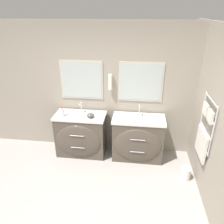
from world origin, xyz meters
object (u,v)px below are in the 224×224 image
object	(u,v)px
vanity_left	(81,135)
waste_bin	(185,173)
toiletry_bottle	(62,112)
amenity_bowl	(90,115)
vanity_right	(138,138)

from	to	relation	value
vanity_left	waste_bin	xyz separation A→B (m)	(2.02, -0.52, -0.33)
toiletry_bottle	amenity_bowl	size ratio (longest dim) A/B	1.35
vanity_right	waste_bin	xyz separation A→B (m)	(0.87, -0.52, -0.33)
vanity_left	amenity_bowl	xyz separation A→B (m)	(0.23, -0.05, 0.48)
vanity_left	waste_bin	world-z (taller)	vanity_left
vanity_left	vanity_right	distance (m)	1.15
toiletry_bottle	vanity_left	bearing A→B (deg)	9.27
vanity_right	amenity_bowl	xyz separation A→B (m)	(-0.92, -0.05, 0.48)
waste_bin	amenity_bowl	bearing A→B (deg)	165.31
toiletry_bottle	waste_bin	bearing A→B (deg)	-11.39
vanity_right	toiletry_bottle	bearing A→B (deg)	-177.98
vanity_right	toiletry_bottle	size ratio (longest dim) A/B	5.26
toiletry_bottle	amenity_bowl	bearing A→B (deg)	-0.15
toiletry_bottle	amenity_bowl	xyz separation A→B (m)	(0.55, -0.00, -0.05)
vanity_left	toiletry_bottle	size ratio (longest dim) A/B	5.26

